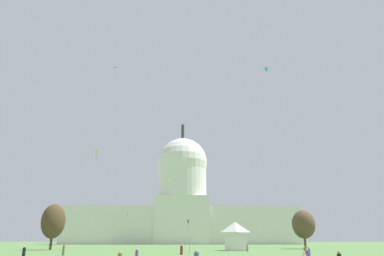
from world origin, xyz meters
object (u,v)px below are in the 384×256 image
object	(u,v)px
event_tent	(235,236)
person_olive_lawn_far_right	(305,252)
person_grey_lawn_far_left	(306,250)
person_olive_near_tent	(64,250)
kite_green_low	(259,197)
kite_lime_mid	(97,151)
kite_blue_low	(127,214)
kite_gold_mid	(81,155)
person_black_back_center	(24,254)
tree_west_far	(53,221)
person_denim_front_center	(309,255)
kite_cyan_high	(266,70)
tree_east_far	(304,224)
person_maroon_edge_east	(181,250)
capitol_building	(182,205)
person_purple_deep_crowd	(137,256)
kite_magenta_high	(116,69)
person_grey_mid_center	(247,248)
kite_black_low	(188,223)
person_white_back_right	(190,249)
kite_yellow_mid	(168,179)

from	to	relation	value
event_tent	person_olive_lawn_far_right	world-z (taller)	event_tent
person_grey_lawn_far_left	person_olive_near_tent	distance (m)	40.09
kite_green_low	kite_lime_mid	bearing A→B (deg)	-29.33
kite_blue_low	kite_gold_mid	size ratio (longest dim) A/B	0.37
person_black_back_center	kite_lime_mid	size ratio (longest dim) A/B	0.54
event_tent	person_grey_lawn_far_left	distance (m)	25.11
tree_west_far	person_olive_lawn_far_right	size ratio (longest dim) A/B	7.12
person_denim_front_center	kite_cyan_high	distance (m)	64.43
tree_east_far	person_grey_lawn_far_left	distance (m)	41.29
person_maroon_edge_east	person_black_back_center	xyz separation A→B (m)	(-18.05, -19.67, 0.08)
capitol_building	kite_green_low	bearing A→B (deg)	-67.04
person_grey_lawn_far_left	kite_lime_mid	bearing A→B (deg)	-124.38
person_grey_lawn_far_left	kite_gold_mid	distance (m)	69.90
capitol_building	person_grey_lawn_far_left	distance (m)	143.96
person_olive_near_tent	person_purple_deep_crowd	bearing A→B (deg)	-26.70
capitol_building	kite_magenta_high	xyz separation A→B (m)	(-15.15, -127.08, 20.40)
capitol_building	person_black_back_center	bearing A→B (deg)	-96.09
kite_green_low	kite_cyan_high	xyz separation A→B (m)	(-5.64, -46.94, 29.14)
person_black_back_center	kite_cyan_high	size ratio (longest dim) A/B	0.56
capitol_building	person_grey_mid_center	xyz separation A→B (m)	(14.90, -124.27, -20.20)
person_grey_lawn_far_left	kite_black_low	xyz separation A→B (m)	(-19.22, 81.39, 7.98)
kite_black_low	kite_green_low	world-z (taller)	kite_green_low
person_white_back_right	person_olive_near_tent	xyz separation A→B (m)	(-20.51, -10.52, -0.02)
person_white_back_right	person_black_back_center	world-z (taller)	person_black_back_center
capitol_building	person_white_back_right	distance (m)	134.33
kite_lime_mid	kite_green_low	world-z (taller)	kite_lime_mid
kite_cyan_high	tree_east_far	bearing A→B (deg)	-73.15
person_denim_front_center	kite_blue_low	size ratio (longest dim) A/B	1.11
person_white_back_right	kite_magenta_high	size ratio (longest dim) A/B	0.79
person_purple_deep_crowd	tree_east_far	bearing A→B (deg)	91.36
person_olive_near_tent	kite_black_low	xyz separation A→B (m)	(20.79, 83.89, 7.92)
person_black_back_center	kite_yellow_mid	bearing A→B (deg)	160.73
kite_black_low	kite_cyan_high	size ratio (longest dim) A/B	1.46
kite_lime_mid	person_maroon_edge_east	bearing A→B (deg)	83.65
tree_east_far	person_grey_mid_center	distance (m)	30.41
person_grey_lawn_far_left	kite_yellow_mid	xyz separation A→B (m)	(-27.62, 87.14, 26.35)
person_purple_deep_crowd	kite_magenta_high	size ratio (longest dim) A/B	0.68
person_olive_near_tent	kite_magenta_high	distance (m)	43.71
kite_cyan_high	kite_blue_low	bearing A→B (deg)	-4.13
kite_lime_mid	kite_magenta_high	world-z (taller)	kite_magenta_high
person_white_back_right	kite_blue_low	size ratio (longest dim) A/B	1.18
event_tent	person_olive_lawn_far_right	size ratio (longest dim) A/B	4.11
person_purple_deep_crowd	person_grey_mid_center	world-z (taller)	person_grey_mid_center
kite_lime_mid	kite_blue_low	bearing A→B (deg)	-128.65
person_olive_lawn_far_right	person_olive_near_tent	bearing A→B (deg)	-64.51
kite_lime_mid	kite_magenta_high	xyz separation A→B (m)	(10.13, -28.70, 13.26)
kite_green_low	kite_magenta_high	bearing A→B (deg)	-4.98
person_maroon_edge_east	kite_cyan_high	distance (m)	56.95
event_tent	kite_green_low	distance (m)	52.86
person_grey_mid_center	kite_yellow_mid	xyz separation A→B (m)	(-20.43, 70.58, 26.40)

